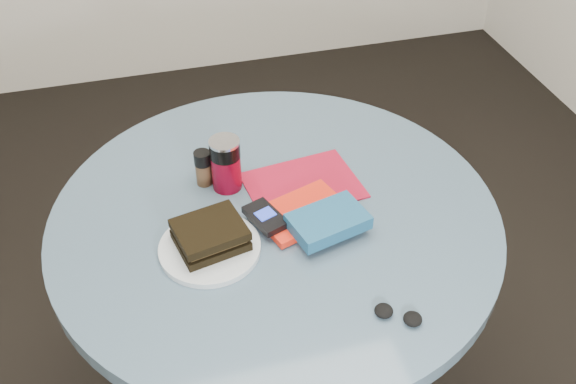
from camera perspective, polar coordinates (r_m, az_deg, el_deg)
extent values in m
cylinder|color=black|center=(1.71, -0.99, -11.17)|extent=(0.11, 0.11, 0.68)
cylinder|color=#40576A|center=(1.44, -1.15, -2.31)|extent=(1.00, 1.00, 0.04)
cylinder|color=silver|center=(1.35, -6.96, -4.97)|extent=(0.22, 0.22, 0.01)
cube|color=black|center=(1.34, -6.88, -4.24)|extent=(0.16, 0.14, 0.02)
cube|color=#3A2B16|center=(1.33, -6.93, -3.79)|extent=(0.14, 0.12, 0.01)
cube|color=black|center=(1.32, -6.98, -3.33)|extent=(0.16, 0.14, 0.02)
cylinder|color=maroon|center=(1.47, -5.50, 1.83)|extent=(0.07, 0.07, 0.09)
cylinder|color=black|center=(1.43, -5.65, 3.76)|extent=(0.07, 0.07, 0.04)
cylinder|color=silver|center=(1.42, -5.71, 4.44)|extent=(0.07, 0.07, 0.01)
cylinder|color=#4A331F|center=(1.50, -7.49, 1.65)|extent=(0.05, 0.05, 0.06)
cylinder|color=black|center=(1.47, -7.63, 3.00)|extent=(0.05, 0.05, 0.03)
cube|color=maroon|center=(1.49, 1.34, 0.61)|extent=(0.28, 0.22, 0.00)
cube|color=red|center=(1.41, 1.28, -1.83)|extent=(0.22, 0.18, 0.02)
cube|color=navy|center=(1.35, 3.59, -2.61)|extent=(0.18, 0.14, 0.03)
cube|color=black|center=(1.37, -2.03, -2.24)|extent=(0.09, 0.11, 0.02)
cube|color=#253BBD|center=(1.37, -2.04, -1.96)|extent=(0.05, 0.04, 0.00)
ellipsoid|color=black|center=(1.24, 8.51, -10.40)|extent=(0.05, 0.05, 0.02)
ellipsoid|color=black|center=(1.23, 11.02, -11.02)|extent=(0.05, 0.05, 0.02)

